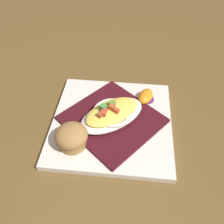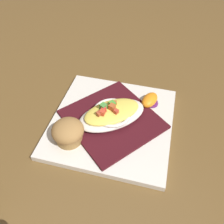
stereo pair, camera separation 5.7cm
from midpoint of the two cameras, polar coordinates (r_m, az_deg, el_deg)
ground_plane at (r=0.60m, az=2.70°, el=-3.09°), size 2.60×2.60×0.00m
square_plate at (r=0.60m, az=2.73°, el=-2.62°), size 0.35×0.35×0.02m
folded_napkin at (r=0.59m, az=2.76°, el=-1.90°), size 0.29×0.29×0.01m
gratin_dish at (r=0.57m, az=2.82°, el=-0.52°), size 0.19×0.16×0.05m
muffin at (r=0.54m, az=-7.61°, el=-4.99°), size 0.07×0.07×0.05m
orange_garnish at (r=0.63m, az=11.66°, el=2.68°), size 0.06×0.07×0.03m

